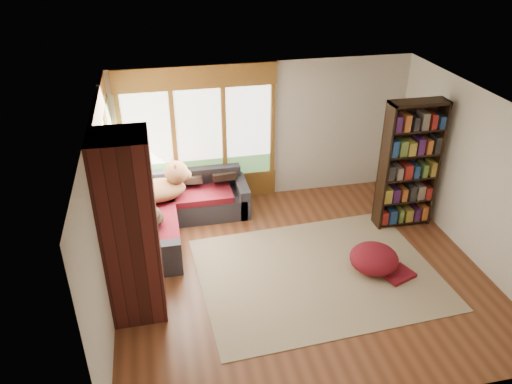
{
  "coord_description": "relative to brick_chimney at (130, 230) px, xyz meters",
  "views": [
    {
      "loc": [
        -1.94,
        -5.86,
        4.79
      ],
      "look_at": [
        -0.5,
        0.91,
        0.95
      ],
      "focal_mm": 35.0,
      "sensor_mm": 36.0,
      "label": 1
    }
  ],
  "objects": [
    {
      "name": "roller_blind",
      "position": [
        -0.29,
        2.38,
        0.45
      ],
      "size": [
        0.03,
        0.72,
        0.9
      ],
      "primitive_type": "cube",
      "color": "#628050",
      "rests_on": "wall_left"
    },
    {
      "name": "ceiling",
      "position": [
        2.4,
        0.35,
        1.3
      ],
      "size": [
        5.5,
        5.5,
        0.0
      ],
      "primitive_type": "plane",
      "color": "white"
    },
    {
      "name": "brick_chimney",
      "position": [
        0.0,
        0.0,
        0.0
      ],
      "size": [
        0.7,
        0.7,
        2.6
      ],
      "primitive_type": "cube",
      "color": "#471914",
      "rests_on": "ground"
    },
    {
      "name": "area_rug",
      "position": [
        2.64,
        0.23,
        -1.29
      ],
      "size": [
        3.69,
        2.9,
        0.01
      ],
      "primitive_type": "cube",
      "rotation": [
        0.0,
        0.0,
        0.05
      ],
      "color": "beige",
      "rests_on": "ground"
    },
    {
      "name": "wall_right",
      "position": [
        5.15,
        0.35,
        0.0
      ],
      "size": [
        0.04,
        5.0,
        2.6
      ],
      "primitive_type": "cube",
      "color": "silver",
      "rests_on": "ground"
    },
    {
      "name": "windows_back",
      "position": [
        1.2,
        2.82,
        0.05
      ],
      "size": [
        2.82,
        0.1,
        1.9
      ],
      "color": "brown",
      "rests_on": "wall_back"
    },
    {
      "name": "floor",
      "position": [
        2.4,
        0.35,
        -1.3
      ],
      "size": [
        5.5,
        5.5,
        0.0
      ],
      "primitive_type": "plane",
      "color": "#5D2F19",
      "rests_on": "ground"
    },
    {
      "name": "dog_brindle",
      "position": [
        0.15,
        1.5,
        -0.56
      ],
      "size": [
        0.71,
        0.84,
        0.41
      ],
      "rotation": [
        0.0,
        0.0,
        1.99
      ],
      "color": "black",
      "rests_on": "sectional_sofa"
    },
    {
      "name": "bookshelf",
      "position": [
        4.54,
        1.3,
        -0.17
      ],
      "size": [
        0.97,
        0.32,
        2.25
      ],
      "color": "black",
      "rests_on": "ground"
    },
    {
      "name": "pouf",
      "position": [
        3.51,
        0.15,
        -1.09
      ],
      "size": [
        0.89,
        0.89,
        0.4
      ],
      "primitive_type": "ellipsoid",
      "rotation": [
        0.0,
        0.0,
        0.23
      ],
      "color": "maroon",
      "rests_on": "area_rug"
    },
    {
      "name": "wall_front",
      "position": [
        2.4,
        -2.15,
        0.0
      ],
      "size": [
        5.5,
        0.04,
        2.6
      ],
      "primitive_type": "cube",
      "color": "silver",
      "rests_on": "ground"
    },
    {
      "name": "windows_left",
      "position": [
        -0.32,
        1.55,
        0.05
      ],
      "size": [
        0.1,
        2.62,
        1.9
      ],
      "color": "brown",
      "rests_on": "wall_left"
    },
    {
      "name": "throw_pillows",
      "position": [
        0.53,
        2.1,
        -0.54
      ],
      "size": [
        1.98,
        1.68,
        0.45
      ],
      "color": "black",
      "rests_on": "sectional_sofa"
    },
    {
      "name": "wall_back",
      "position": [
        2.4,
        2.85,
        0.0
      ],
      "size": [
        5.5,
        0.04,
        2.6
      ],
      "primitive_type": "cube",
      "color": "silver",
      "rests_on": "ground"
    },
    {
      "name": "wall_left",
      "position": [
        -0.35,
        0.35,
        0.0
      ],
      "size": [
        0.04,
        5.0,
        2.6
      ],
      "primitive_type": "cube",
      "color": "silver",
      "rests_on": "ground"
    },
    {
      "name": "dog_tan",
      "position": [
        0.44,
        2.16,
        -0.47
      ],
      "size": [
        1.11,
        0.75,
        0.58
      ],
      "rotation": [
        0.0,
        0.0,
        0.11
      ],
      "color": "brown",
      "rests_on": "sectional_sofa"
    },
    {
      "name": "sectional_sofa",
      "position": [
        0.45,
        2.05,
        -1.0
      ],
      "size": [
        2.2,
        2.2,
        0.8
      ],
      "rotation": [
        0.0,
        0.0,
        -0.02
      ],
      "color": "#29292F",
      "rests_on": "ground"
    }
  ]
}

